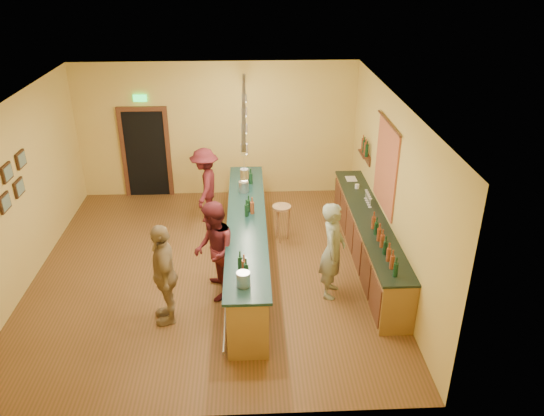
{
  "coord_description": "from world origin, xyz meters",
  "views": [
    {
      "loc": [
        0.73,
        -8.5,
        5.43
      ],
      "look_at": [
        1.14,
        0.2,
        1.16
      ],
      "focal_mm": 35.0,
      "sensor_mm": 36.0,
      "label": 1
    }
  ],
  "objects_px": {
    "tasting_bar": "(247,240)",
    "bar_stool": "(282,212)",
    "back_counter": "(368,238)",
    "customer_b": "(164,274)",
    "bartender": "(333,250)",
    "customer_a": "(214,251)",
    "customer_c": "(205,185)"
  },
  "relations": [
    {
      "from": "bartender",
      "to": "bar_stool",
      "type": "xyz_separation_m",
      "value": [
        -0.74,
        1.92,
        -0.23
      ]
    },
    {
      "from": "bartender",
      "to": "customer_a",
      "type": "height_order",
      "value": "customer_a"
    },
    {
      "from": "tasting_bar",
      "to": "customer_c",
      "type": "xyz_separation_m",
      "value": [
        -0.89,
        2.09,
        0.22
      ]
    },
    {
      "from": "customer_b",
      "to": "bar_stool",
      "type": "bearing_deg",
      "value": 130.08
    },
    {
      "from": "back_counter",
      "to": "customer_a",
      "type": "height_order",
      "value": "customer_a"
    },
    {
      "from": "tasting_bar",
      "to": "customer_a",
      "type": "height_order",
      "value": "customer_a"
    },
    {
      "from": "back_counter",
      "to": "tasting_bar",
      "type": "distance_m",
      "value": 2.31
    },
    {
      "from": "back_counter",
      "to": "tasting_bar",
      "type": "xyz_separation_m",
      "value": [
        -2.3,
        -0.18,
        0.12
      ]
    },
    {
      "from": "customer_b",
      "to": "bar_stool",
      "type": "distance_m",
      "value": 3.21
    },
    {
      "from": "customer_b",
      "to": "customer_c",
      "type": "xyz_separation_m",
      "value": [
        0.41,
        3.53,
        -0.03
      ]
    },
    {
      "from": "tasting_bar",
      "to": "customer_c",
      "type": "distance_m",
      "value": 2.28
    },
    {
      "from": "tasting_bar",
      "to": "customer_a",
      "type": "xyz_separation_m",
      "value": [
        -0.55,
        -0.81,
        0.27
      ]
    },
    {
      "from": "back_counter",
      "to": "customer_a",
      "type": "distance_m",
      "value": 3.04
    },
    {
      "from": "bartender",
      "to": "customer_c",
      "type": "bearing_deg",
      "value": 54.23
    },
    {
      "from": "tasting_bar",
      "to": "customer_c",
      "type": "bearing_deg",
      "value": 113.04
    },
    {
      "from": "tasting_bar",
      "to": "bartender",
      "type": "relative_size",
      "value": 2.94
    },
    {
      "from": "customer_a",
      "to": "customer_b",
      "type": "height_order",
      "value": "customer_a"
    },
    {
      "from": "bartender",
      "to": "customer_c",
      "type": "height_order",
      "value": "bartender"
    },
    {
      "from": "bar_stool",
      "to": "customer_a",
      "type": "bearing_deg",
      "value": -124.02
    },
    {
      "from": "customer_b",
      "to": "back_counter",
      "type": "bearing_deg",
      "value": 103.09
    },
    {
      "from": "customer_a",
      "to": "bar_stool",
      "type": "height_order",
      "value": "customer_a"
    },
    {
      "from": "tasting_bar",
      "to": "bar_stool",
      "type": "relative_size",
      "value": 6.52
    },
    {
      "from": "tasting_bar",
      "to": "customer_a",
      "type": "bearing_deg",
      "value": -124.26
    },
    {
      "from": "back_counter",
      "to": "customer_a",
      "type": "relative_size",
      "value": 2.61
    },
    {
      "from": "bartender",
      "to": "customer_b",
      "type": "height_order",
      "value": "bartender"
    },
    {
      "from": "tasting_bar",
      "to": "customer_b",
      "type": "bearing_deg",
      "value": -132.07
    },
    {
      "from": "bartender",
      "to": "customer_b",
      "type": "distance_m",
      "value": 2.8
    },
    {
      "from": "back_counter",
      "to": "bar_stool",
      "type": "height_order",
      "value": "back_counter"
    },
    {
      "from": "tasting_bar",
      "to": "customer_b",
      "type": "distance_m",
      "value": 1.95
    },
    {
      "from": "bar_stool",
      "to": "bartender",
      "type": "bearing_deg",
      "value": -68.96
    },
    {
      "from": "bartender",
      "to": "customer_c",
      "type": "xyz_separation_m",
      "value": [
        -2.33,
        2.95,
        -0.04
      ]
    },
    {
      "from": "tasting_bar",
      "to": "bar_stool",
      "type": "distance_m",
      "value": 1.27
    }
  ]
}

